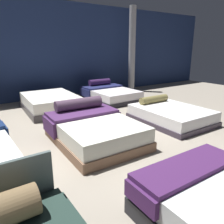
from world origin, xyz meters
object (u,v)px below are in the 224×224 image
object	(u,v)px
bed_7	(51,103)
support_pillar	(132,50)
bed_5	(171,114)
bed_4	(94,129)
bed_8	(110,94)

from	to	relation	value
bed_7	support_pillar	world-z (taller)	support_pillar
bed_5	bed_7	distance (m)	3.57
bed_5	support_pillar	bearing A→B (deg)	65.77
bed_7	bed_4	bearing A→B (deg)	-88.30
bed_4	bed_8	xyz separation A→B (m)	(2.34, 2.93, -0.04)
bed_5	bed_7	bearing A→B (deg)	129.28
bed_8	bed_5	bearing A→B (deg)	-92.07
bed_7	bed_8	xyz separation A→B (m)	(2.29, 0.16, -0.02)
bed_4	support_pillar	xyz separation A→B (m)	(4.09, 3.87, 1.49)
support_pillar	bed_4	bearing A→B (deg)	-136.61
bed_4	support_pillar	bearing A→B (deg)	44.72
bed_5	bed_7	size ratio (longest dim) A/B	0.92
bed_5	bed_8	world-z (taller)	bed_8
bed_7	support_pillar	xyz separation A→B (m)	(4.04, 1.10, 1.51)
bed_5	bed_8	distance (m)	2.96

